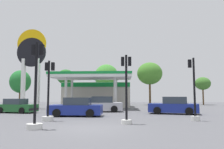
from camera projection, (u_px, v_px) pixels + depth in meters
name	position (u px, v px, depth m)	size (l,w,h in m)	color
ground_plane	(89.00, 128.00, 12.01)	(90.00, 90.00, 0.00)	#56565B
gas_station	(97.00, 92.00, 33.09)	(10.03, 11.17, 4.52)	beige
station_pole_sign	(31.00, 59.00, 29.51)	(3.87, 0.56, 10.52)	white
car_0	(17.00, 106.00, 22.21)	(4.17, 2.42, 1.40)	black
car_1	(101.00, 105.00, 23.59)	(4.70, 2.41, 1.62)	black
car_2	(174.00, 106.00, 20.91)	(4.83, 3.02, 1.61)	black
car_3	(76.00, 108.00, 18.66)	(4.38, 2.04, 1.56)	black
traffic_signal_0	(126.00, 95.00, 13.78)	(0.67, 0.69, 4.26)	silver
traffic_signal_1	(48.00, 101.00, 15.32)	(0.77, 0.77, 4.14)	silver
traffic_signal_2	(194.00, 100.00, 15.41)	(0.63, 0.66, 4.36)	silver
traffic_signal_3	(35.00, 100.00, 11.70)	(0.82, 0.82, 4.58)	silver
tree_0	(20.00, 82.00, 41.32)	(3.79, 3.79, 6.33)	brown
tree_1	(66.00, 77.00, 42.67)	(3.34, 3.34, 6.64)	brown
tree_2	(106.00, 76.00, 41.58)	(4.40, 4.40, 7.46)	brown
tree_3	(150.00, 74.00, 40.66)	(4.55, 4.55, 7.69)	brown
tree_4	(203.00, 84.00, 40.63)	(2.81, 2.81, 5.01)	brown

